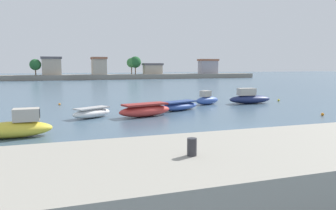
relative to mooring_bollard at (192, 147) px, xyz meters
name	(u,v)px	position (x,y,z in m)	size (l,w,h in m)	color
ground_plane	(260,133)	(9.35, 9.79, -2.11)	(400.00, 400.00, 0.00)	#476075
mooring_bollard	(192,147)	(0.00, 0.00, 0.00)	(0.31, 0.31, 0.57)	#2D2D33
moored_boat_0	(14,128)	(-6.71, 13.75, -1.45)	(4.99, 1.96, 1.88)	yellow
moored_boat_1	(92,113)	(-1.09, 20.40, -1.65)	(4.11, 3.26, 0.94)	white
moored_boat_2	(145,110)	(3.67, 19.63, -1.53)	(5.59, 3.16, 1.21)	#C63833
moored_boat_3	(179,106)	(8.13, 22.53, -1.64)	(5.29, 3.54, 0.97)	#3856A8
moored_boat_4	(207,100)	(13.17, 26.24, -1.50)	(3.86, 2.61, 1.69)	#3856A8
moored_boat_5	(249,98)	(18.62, 25.52, -1.44)	(5.58, 2.39, 1.91)	navy
mooring_buoy_0	(323,114)	(19.47, 14.53, -1.96)	(0.29, 0.29, 0.29)	orange
mooring_buoy_1	(279,100)	(23.68, 26.40, -1.96)	(0.30, 0.30, 0.30)	yellow
mooring_buoy_3	(59,104)	(-3.75, 31.25, -1.98)	(0.25, 0.25, 0.25)	orange
mooring_buoy_4	(141,109)	(4.21, 23.18, -1.92)	(0.38, 0.38, 0.38)	yellow
distant_shoreline	(102,73)	(11.02, 104.19, 0.04)	(118.06, 7.38, 7.96)	gray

